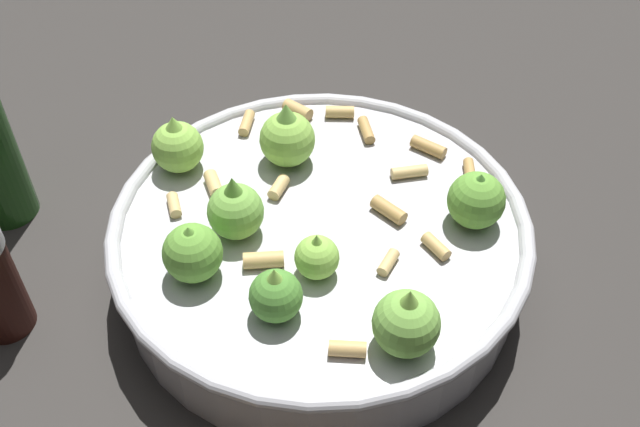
% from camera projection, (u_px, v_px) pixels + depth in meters
% --- Properties ---
extents(ground_plane, '(2.40, 2.40, 0.00)m').
position_uv_depth(ground_plane, '(320.00, 273.00, 0.62)').
color(ground_plane, '#2D2B28').
extents(cooking_pan, '(0.34, 0.34, 0.12)m').
position_uv_depth(cooking_pan, '(318.00, 241.00, 0.59)').
color(cooking_pan, '#B7B7BC').
rests_on(cooking_pan, ground).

